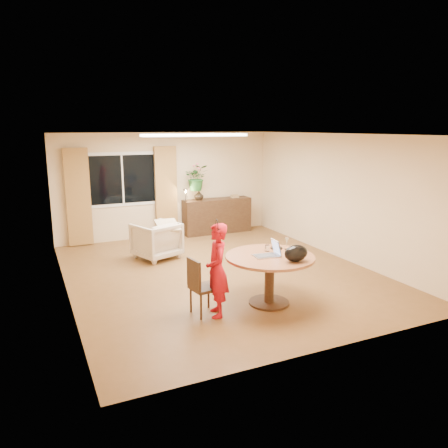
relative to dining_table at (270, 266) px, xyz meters
name	(u,v)px	position (x,y,z in m)	size (l,w,h in m)	color
floor	(220,273)	(-0.11, 1.67, -0.62)	(6.50, 6.50, 0.00)	brown
ceiling	(219,134)	(-0.11, 1.67, 1.98)	(6.50, 6.50, 0.00)	white
wall_back	(167,185)	(-0.11, 4.92, 0.68)	(5.50, 5.50, 0.00)	#CDB285
wall_left	(62,219)	(-2.86, 1.67, 0.68)	(6.50, 6.50, 0.00)	#CDB285
wall_right	(339,196)	(2.64, 1.67, 0.68)	(6.50, 6.50, 0.00)	#CDB285
window	(123,179)	(-1.21, 4.91, 0.88)	(1.70, 0.03, 1.30)	white
curtain_left	(78,197)	(-2.26, 4.83, 0.53)	(0.55, 0.08, 2.25)	brown
curtain_right	(166,192)	(-0.16, 4.83, 0.53)	(0.55, 0.08, 2.25)	brown
ceiling_panel	(195,135)	(-0.11, 2.87, 1.95)	(2.20, 0.35, 0.05)	white
dining_table	(270,266)	(0.00, 0.00, 0.00)	(1.38, 1.38, 0.79)	brown
dining_chair	(205,286)	(-1.06, 0.07, -0.18)	(0.42, 0.38, 0.87)	black
child	(217,270)	(-0.92, -0.05, 0.08)	(0.33, 0.51, 1.39)	red
laptop	(266,248)	(-0.08, -0.01, 0.30)	(0.39, 0.26, 0.26)	#B7B7BC
tumbler	(267,248)	(0.09, 0.24, 0.22)	(0.07, 0.07, 0.10)	white
wine_glass	(287,243)	(0.42, 0.19, 0.27)	(0.07, 0.07, 0.20)	white
pot_lid	(276,248)	(0.30, 0.30, 0.18)	(0.20, 0.20, 0.03)	white
handbag	(296,253)	(0.19, -0.42, 0.29)	(0.38, 0.22, 0.25)	black
armchair	(156,240)	(-0.92, 3.13, -0.23)	(0.83, 0.85, 0.77)	beige
throw	(168,221)	(-0.69, 3.04, 0.17)	(0.45, 0.55, 0.03)	beige
sideboard	(217,216)	(1.16, 4.68, -0.17)	(1.80, 0.44, 0.90)	black
vase	(199,195)	(0.66, 4.68, 0.41)	(0.24, 0.24, 0.25)	black
bouquet	(197,178)	(0.61, 4.68, 0.86)	(0.59, 0.51, 0.66)	#235F24
book_stack	(235,196)	(1.68, 4.68, 0.32)	(0.19, 0.15, 0.08)	#8F6949
desk_lamp	(185,195)	(0.28, 4.63, 0.44)	(0.13, 0.13, 0.32)	black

